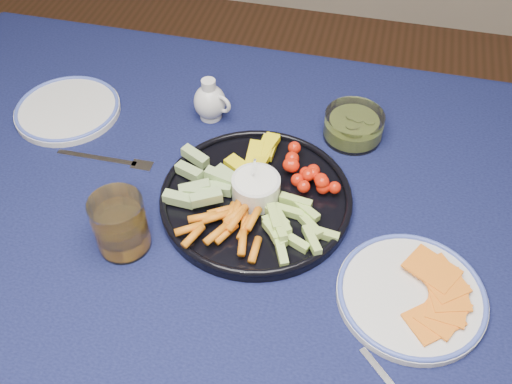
% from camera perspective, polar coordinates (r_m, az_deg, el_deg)
% --- Properties ---
extents(dining_table, '(1.67, 1.07, 0.75)m').
position_cam_1_polar(dining_table, '(0.98, 3.79, -8.84)').
color(dining_table, '#4F351A').
rests_on(dining_table, ground).
extents(crudite_platter, '(0.32, 0.32, 0.10)m').
position_cam_1_polar(crudite_platter, '(0.96, -0.14, -0.36)').
color(crudite_platter, black).
rests_on(crudite_platter, dining_table).
extents(creamer_pitcher, '(0.08, 0.06, 0.09)m').
position_cam_1_polar(creamer_pitcher, '(1.11, -4.60, 9.00)').
color(creamer_pitcher, silver).
rests_on(creamer_pitcher, dining_table).
extents(pickle_bowl, '(0.11, 0.11, 0.05)m').
position_cam_1_polar(pickle_bowl, '(1.09, 9.71, 6.45)').
color(pickle_bowl, white).
rests_on(pickle_bowl, dining_table).
extents(cheese_plate, '(0.22, 0.22, 0.03)m').
position_cam_1_polar(cheese_plate, '(0.88, 15.31, -9.77)').
color(cheese_plate, silver).
rests_on(cheese_plate, dining_table).
extents(juice_tumbler, '(0.08, 0.08, 0.10)m').
position_cam_1_polar(juice_tumbler, '(0.90, -13.36, -3.40)').
color(juice_tumbler, white).
rests_on(juice_tumbler, dining_table).
extents(fork_left, '(0.18, 0.02, 0.00)m').
position_cam_1_polar(fork_left, '(1.07, -14.12, 3.02)').
color(fork_left, silver).
rests_on(fork_left, dining_table).
extents(side_plate_extra, '(0.20, 0.20, 0.02)m').
position_cam_1_polar(side_plate_extra, '(1.19, -18.33, 7.87)').
color(side_plate_extra, silver).
rests_on(side_plate_extra, dining_table).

